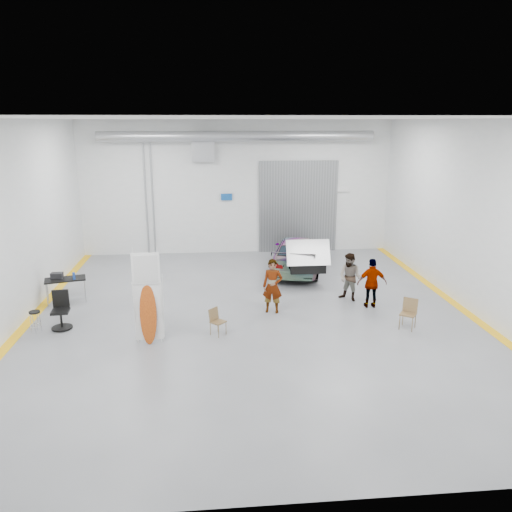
{
  "coord_description": "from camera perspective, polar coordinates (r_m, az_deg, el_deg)",
  "views": [
    {
      "loc": [
        -1.24,
        -14.59,
        5.93
      ],
      "look_at": [
        0.26,
        1.66,
        1.5
      ],
      "focal_mm": 35.0,
      "sensor_mm": 36.0,
      "label": 1
    }
  ],
  "objects": [
    {
      "name": "work_table",
      "position": [
        17.93,
        -21.19,
        -2.43
      ],
      "size": [
        1.42,
        0.96,
        1.06
      ],
      "rotation": [
        0.0,
        0.0,
        0.26
      ],
      "color": "#92939A",
      "rests_on": "ground"
    },
    {
      "name": "sedan_car",
      "position": [
        20.43,
        4.72,
        0.26
      ],
      "size": [
        2.99,
        5.04,
        1.37
      ],
      "primitive_type": "imported",
      "rotation": [
        0.0,
        0.0,
        2.9
      ],
      "color": "silver",
      "rests_on": "ground"
    },
    {
      "name": "ground",
      "position": [
        15.79,
        -0.4,
        -6.87
      ],
      "size": [
        16.0,
        16.0,
        0.0
      ],
      "primitive_type": "plane",
      "color": "slate",
      "rests_on": "ground"
    },
    {
      "name": "person_a",
      "position": [
        15.82,
        1.91,
        -3.46
      ],
      "size": [
        0.72,
        0.57,
        1.75
      ],
      "primitive_type": "imported",
      "rotation": [
        0.0,
        0.0,
        -0.26
      ],
      "color": "#88644A",
      "rests_on": "ground"
    },
    {
      "name": "room_shell",
      "position": [
        16.97,
        -0.26,
        8.92
      ],
      "size": [
        14.02,
        16.18,
        6.01
      ],
      "color": "silver",
      "rests_on": "ground"
    },
    {
      "name": "person_b",
      "position": [
        17.17,
        10.69,
        -2.39
      ],
      "size": [
        1.01,
        1.0,
        1.65
      ],
      "primitive_type": "imported",
      "rotation": [
        0.0,
        0.0,
        -0.77
      ],
      "color": "slate",
      "rests_on": "ground"
    },
    {
      "name": "shop_stool",
      "position": [
        15.87,
        -23.89,
        -6.89
      ],
      "size": [
        0.33,
        0.33,
        0.64
      ],
      "rotation": [
        0.0,
        0.0,
        0.19
      ],
      "color": "black",
      "rests_on": "ground"
    },
    {
      "name": "folding_chair_near",
      "position": [
        14.43,
        -4.35,
        -8.07
      ],
      "size": [
        0.51,
        0.58,
        0.78
      ],
      "rotation": [
        0.0,
        0.0,
        0.82
      ],
      "color": "brown",
      "rests_on": "ground"
    },
    {
      "name": "trunk_lid",
      "position": [
        18.24,
        5.9,
        0.69
      ],
      "size": [
        1.6,
        0.97,
        0.04
      ],
      "primitive_type": "cube",
      "color": "silver",
      "rests_on": "sedan_car"
    },
    {
      "name": "person_c",
      "position": [
        16.68,
        13.12,
        -3.04
      ],
      "size": [
        0.98,
        0.46,
        1.66
      ],
      "primitive_type": "imported",
      "rotation": [
        0.0,
        0.0,
        3.07
      ],
      "color": "brown",
      "rests_on": "ground"
    },
    {
      "name": "office_chair",
      "position": [
        15.82,
        -21.37,
        -6.02
      ],
      "size": [
        0.6,
        0.6,
        1.12
      ],
      "rotation": [
        0.0,
        0.0,
        0.1
      ],
      "color": "black",
      "rests_on": "ground"
    },
    {
      "name": "folding_chair_far",
      "position": [
        15.44,
        16.92,
        -6.98
      ],
      "size": [
        0.59,
        0.65,
        0.9
      ],
      "rotation": [
        0.0,
        0.0,
        -0.62
      ],
      "color": "brown",
      "rests_on": "ground"
    },
    {
      "name": "surfboard_display",
      "position": [
        13.87,
        -12.26,
        -5.53
      ],
      "size": [
        0.77,
        0.22,
        2.73
      ],
      "rotation": [
        0.0,
        0.0,
        0.0
      ],
      "color": "white",
      "rests_on": "ground"
    }
  ]
}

